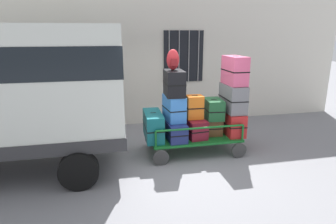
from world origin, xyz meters
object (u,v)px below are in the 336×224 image
at_px(suitcase_right_middle, 233,98).
at_px(backpack, 173,60).
at_px(luggage_cart, 193,138).
at_px(suitcase_midleft_middle, 174,108).
at_px(suitcase_midright_bottom, 213,127).
at_px(suitcase_left_bottom, 153,126).
at_px(suitcase_center_middle, 194,107).
at_px(suitcase_right_top, 235,71).
at_px(suitcase_center_bottom, 194,127).
at_px(suitcase_midleft_top, 174,83).
at_px(suitcase_right_bottom, 232,122).
at_px(suitcase_midright_middle, 214,109).
at_px(suitcase_midleft_bottom, 174,129).

relative_size(suitcase_right_middle, backpack, 2.00).
relative_size(luggage_cart, suitcase_midleft_middle, 3.02).
bearing_deg(suitcase_midright_bottom, suitcase_left_bottom, 178.26).
bearing_deg(suitcase_midleft_middle, suitcase_center_middle, -2.86).
bearing_deg(suitcase_center_middle, suitcase_right_top, 1.51).
xyz_separation_m(suitcase_left_bottom, backpack, (0.44, -0.04, 1.45)).
bearing_deg(suitcase_center_bottom, suitcase_midleft_middle, 176.58).
bearing_deg(suitcase_center_middle, suitcase_midleft_top, 177.19).
xyz_separation_m(suitcase_midleft_top, suitcase_center_bottom, (0.47, -0.03, -1.04)).
bearing_deg(suitcase_right_bottom, suitcase_right_top, -90.00).
relative_size(suitcase_midright_bottom, suitcase_right_middle, 0.50).
relative_size(suitcase_right_middle, suitcase_right_top, 1.18).
bearing_deg(suitcase_center_bottom, suitcase_midright_middle, 3.91).
height_order(suitcase_midleft_bottom, suitcase_center_bottom, suitcase_center_bottom).
height_order(suitcase_midright_bottom, suitcase_right_top, suitcase_right_top).
relative_size(suitcase_left_bottom, suitcase_right_middle, 1.12).
distance_m(suitcase_center_bottom, suitcase_midright_bottom, 0.47).
bearing_deg(suitcase_midleft_bottom, suitcase_right_middle, 1.53).
bearing_deg(suitcase_center_middle, backpack, 177.88).
distance_m(suitcase_midleft_top, suitcase_midright_bottom, 1.41).
relative_size(suitcase_right_bottom, suitcase_right_top, 1.26).
height_order(suitcase_center_middle, suitcase_midright_middle, suitcase_center_middle).
height_order(suitcase_center_bottom, suitcase_midright_middle, suitcase_midright_middle).
bearing_deg(suitcase_right_top, suitcase_right_middle, 90.00).
bearing_deg(suitcase_midleft_middle, suitcase_right_top, 0.05).
bearing_deg(suitcase_center_bottom, suitcase_midleft_top, 176.62).
distance_m(suitcase_right_middle, suitcase_right_top, 0.64).
bearing_deg(suitcase_center_bottom, suitcase_midright_bottom, 2.61).
bearing_deg(suitcase_left_bottom, suitcase_midleft_top, -4.45).
relative_size(suitcase_right_bottom, suitcase_right_middle, 1.07).
bearing_deg(suitcase_center_middle, suitcase_right_bottom, 1.52).
bearing_deg(suitcase_midright_middle, suitcase_right_middle, 1.06).
relative_size(suitcase_midleft_middle, suitcase_right_top, 0.94).
relative_size(suitcase_midleft_top, suitcase_center_middle, 1.37).
xyz_separation_m(suitcase_midright_bottom, backpack, (-0.97, 0.00, 1.56)).
relative_size(suitcase_center_bottom, suitcase_right_top, 1.06).
bearing_deg(suitcase_right_middle, suitcase_midleft_bottom, -178.47).
bearing_deg(suitcase_center_bottom, suitcase_right_bottom, 1.80).
distance_m(suitcase_center_middle, suitcase_right_top, 1.23).
bearing_deg(suitcase_midleft_middle, luggage_cart, 0.71).
xyz_separation_m(suitcase_left_bottom, suitcase_midleft_middle, (0.47, -0.04, 0.39)).
xyz_separation_m(suitcase_midleft_bottom, suitcase_right_middle, (1.40, 0.04, 0.64)).
distance_m(suitcase_midleft_top, suitcase_midright_middle, 1.13).
relative_size(suitcase_midleft_top, suitcase_right_top, 0.98).
relative_size(suitcase_left_bottom, suitcase_center_middle, 1.86).
height_order(luggage_cart, suitcase_right_middle, suitcase_right_middle).
bearing_deg(suitcase_center_bottom, backpack, 177.35).
bearing_deg(suitcase_midleft_middle, suitcase_center_bottom, -3.42).
relative_size(suitcase_midleft_bottom, suitcase_right_middle, 1.12).
bearing_deg(suitcase_right_top, suitcase_midleft_top, -179.93).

